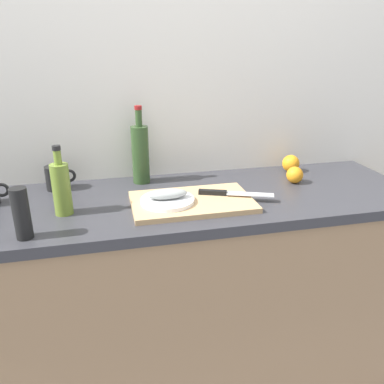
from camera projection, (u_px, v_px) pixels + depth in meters
name	position (u px, v px, depth m)	size (l,w,h in m)	color
ground_plane	(178.00, 371.00, 1.86)	(12.00, 12.00, 0.00)	slate
back_wall	(160.00, 97.00, 1.70)	(3.20, 0.05, 2.50)	white
kitchen_counter	(177.00, 293.00, 1.70)	(2.00, 0.60, 0.90)	#9E7A56
cutting_board	(192.00, 202.00, 1.47)	(0.46, 0.28, 0.02)	tan
white_plate	(167.00, 200.00, 1.44)	(0.20, 0.20, 0.01)	white
fish_fillet	(167.00, 194.00, 1.43)	(0.15, 0.06, 0.04)	#999E99
chef_knife	(226.00, 193.00, 1.50)	(0.28, 0.13, 0.02)	silver
olive_oil_bottle	(61.00, 188.00, 1.36)	(0.06, 0.06, 0.25)	olive
wine_bottle	(140.00, 153.00, 1.66)	(0.07, 0.07, 0.33)	#2D4723
coffee_mug_0	(57.00, 178.00, 1.61)	(0.12, 0.08, 0.10)	black
orange_0	(295.00, 175.00, 1.69)	(0.07, 0.07, 0.07)	orange
orange_1	(291.00, 163.00, 1.83)	(0.08, 0.08, 0.08)	orange
pepper_mill	(21.00, 214.00, 1.19)	(0.05, 0.05, 0.17)	black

